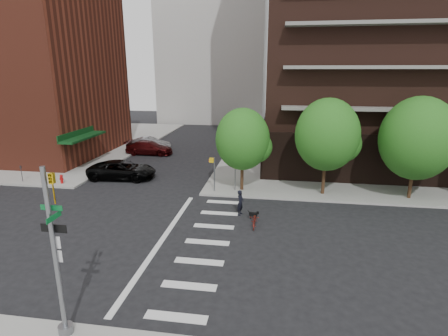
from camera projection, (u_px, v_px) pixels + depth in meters
name	position (u px, v px, depth m)	size (l,w,h in m)	color
ground	(154.00, 238.00, 19.24)	(120.00, 120.00, 0.00)	black
sidewalk_ne	(404.00, 153.00, 38.62)	(39.00, 33.00, 0.15)	gray
sidewalk_nw	(34.00, 141.00, 45.13)	(31.00, 33.00, 0.15)	gray
crosswalk	(193.00, 241.00, 18.92)	(3.85, 13.00, 0.01)	silver
midrise_nw	(7.00, 58.00, 36.81)	(21.40, 15.50, 20.00)	maroon
tree_a	(243.00, 139.00, 25.66)	(4.00, 4.00, 5.90)	#301E11
tree_b	(327.00, 135.00, 24.66)	(4.50, 4.50, 6.65)	#301E11
tree_c	(418.00, 139.00, 23.82)	(5.00, 5.00, 6.80)	#301E11
traffic_signal	(58.00, 268.00, 11.45)	(0.90, 0.75, 6.00)	slate
pedestrian_signal	(219.00, 169.00, 25.94)	(2.18, 0.67, 2.60)	slate
fire_hydrant	(61.00, 179.00, 28.04)	(0.24, 0.24, 0.73)	#A50C0C
parking_meter	(21.00, 172.00, 28.43)	(0.10, 0.08, 1.32)	black
parked_car_black	(122.00, 170.00, 29.65)	(5.62, 2.59, 1.56)	black
parked_car_maroon	(149.00, 148.00, 38.25)	(5.14, 2.09, 1.49)	#38090A
parked_car_silver	(149.00, 144.00, 39.77)	(4.90, 1.71, 1.61)	#98999E
scooter	(255.00, 221.00, 20.58)	(0.53, 1.51, 0.79)	maroon
dog_walker	(240.00, 203.00, 22.21)	(0.39, 0.60, 1.64)	black
dog	(254.00, 214.00, 21.67)	(0.62, 0.22, 0.52)	black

